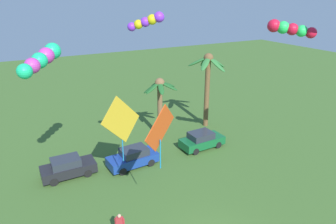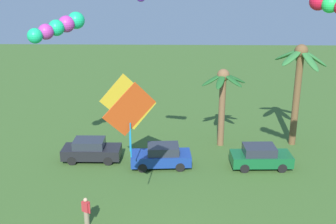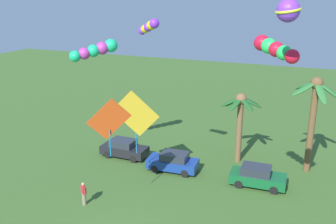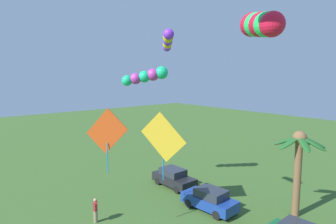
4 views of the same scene
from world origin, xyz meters
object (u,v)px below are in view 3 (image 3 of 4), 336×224
kite_ball_2 (288,11)px  kite_tube_1 (274,48)px  parked_car_0 (124,148)px  kite_diamond_0 (136,114)px  parked_car_2 (257,176)px  spectator_0 (84,193)px  kite_diamond_3 (109,120)px  kite_tube_5 (149,27)px  palm_tree_1 (241,112)px  palm_tree_0 (314,104)px  kite_tube_4 (96,50)px  parked_car_1 (173,162)px

kite_ball_2 → kite_tube_1: bearing=104.6°
parked_car_0 → kite_diamond_0: 6.54m
parked_car_2 → kite_diamond_0: 9.74m
spectator_0 → kite_diamond_3: kite_diamond_3 is taller
parked_car_0 → parked_car_2: same height
spectator_0 → kite_ball_2: 17.05m
parked_car_0 → kite_tube_5: (4.66, -4.53, 10.54)m
palm_tree_1 → kite_diamond_3: size_ratio=1.59×
parked_car_0 → spectator_0: size_ratio=2.46×
kite_diamond_0 → kite_diamond_3: kite_diamond_3 is taller
spectator_0 → kite_diamond_0: size_ratio=0.34×
parked_car_2 → spectator_0: size_ratio=2.49×
palm_tree_0 → kite_tube_4: kite_tube_4 is taller
kite_tube_5 → parked_car_1: bearing=87.6°
kite_tube_5 → kite_diamond_0: bearing=150.0°
palm_tree_1 → kite_tube_5: bearing=-120.8°
kite_tube_1 → kite_tube_5: kite_tube_5 is taller
palm_tree_0 → parked_car_2: bearing=-128.2°
parked_car_0 → parked_car_2: size_ratio=0.99×
parked_car_0 → kite_tube_1: size_ratio=1.71×
parked_car_1 → kite_diamond_0: (-1.71, -2.77, 4.47)m
parked_car_1 → spectator_0: bearing=-117.0°
kite_ball_2 → kite_tube_4: bearing=149.4°
palm_tree_0 → kite_ball_2: size_ratio=5.47×
kite_diamond_0 → kite_tube_4: (-4.02, 1.58, 4.02)m
kite_tube_4 → palm_tree_1: bearing=26.3°
palm_tree_1 → parked_car_0: size_ratio=1.47×
palm_tree_0 → kite_tube_1: kite_tube_1 is taller
palm_tree_0 → kite_tube_5: bearing=-141.8°
palm_tree_0 → parked_car_0: bearing=-167.6°
spectator_0 → kite_ball_2: size_ratio=1.16×
spectator_0 → kite_diamond_0: 6.27m
parked_car_2 → kite_tube_4: kite_tube_4 is taller
parked_car_0 → parked_car_1: bearing=-10.2°
palm_tree_1 → spectator_0: size_ratio=3.62×
kite_tube_1 → palm_tree_1: bearing=108.4°
parked_car_1 → kite_diamond_3: size_ratio=1.11×
parked_car_0 → parked_car_2: (11.29, -0.82, 0.00)m
parked_car_1 → parked_car_0: bearing=169.8°
palm_tree_0 → palm_tree_1: palm_tree_0 is taller
parked_car_1 → spectator_0: 7.70m
spectator_0 → kite_tube_4: (-2.23, 5.68, 8.43)m
palm_tree_0 → kite_tube_5: kite_tube_5 is taller
kite_diamond_0 → kite_tube_5: (1.55, -0.90, 6.08)m
kite_diamond_0 → kite_ball_2: 14.34m
palm_tree_0 → kite_tube_1: size_ratio=3.27×
palm_tree_1 → parked_car_0: 10.13m
kite_diamond_3 → palm_tree_0: bearing=46.2°
parked_car_1 → kite_ball_2: size_ratio=2.94×
parked_car_0 → parked_car_1: same height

